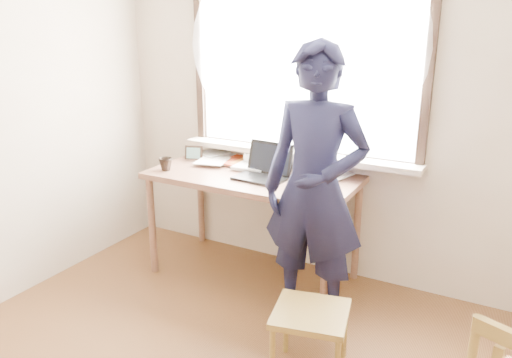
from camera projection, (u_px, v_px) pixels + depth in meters
The scene contains 12 objects.
room_shell at pixel (166, 81), 1.99m from camera, with size 3.52×4.02×2.61m.
desk at pixel (253, 185), 3.64m from camera, with size 1.51×0.75×0.81m.
laptop at pixel (265, 170), 3.52m from camera, with size 0.38×0.31×0.24m.
mug_white at pixel (251, 158), 3.84m from camera, with size 0.12×0.12×0.10m, color white.
mug_dark at pixel (166, 164), 3.69m from camera, with size 0.10×0.10×0.10m, color black.
mouse at pixel (298, 184), 3.34m from camera, with size 0.08×0.06×0.03m, color black.
desk_clutter at pixel (240, 161), 3.89m from camera, with size 0.63×0.49×0.04m.
book_a at pixel (218, 159), 3.98m from camera, with size 0.19×0.25×0.02m, color white.
book_b at pixel (325, 173), 3.61m from camera, with size 0.18×0.24×0.02m, color white.
picture_frame at pixel (194, 154), 3.95m from camera, with size 0.14×0.06×0.11m.
work_chair at pixel (311, 321), 2.66m from camera, with size 0.46×0.45×0.40m.
person at pixel (315, 190), 3.02m from camera, with size 0.65×0.43×1.78m, color black.
Camera 1 is at (1.26, -1.39, 1.86)m, focal length 35.00 mm.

